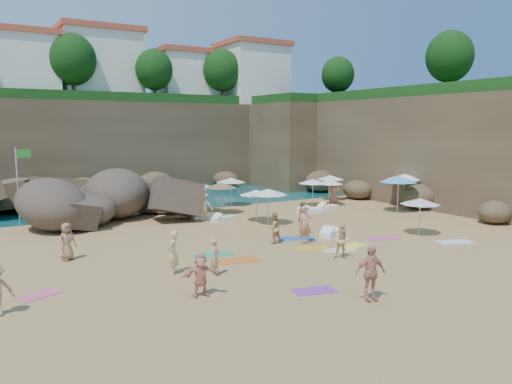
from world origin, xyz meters
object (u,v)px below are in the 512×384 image
person_stand_0 (215,257)px  person_stand_2 (204,206)px  parasol_1 (203,186)px  lounger_0 (224,219)px  parasol_2 (231,180)px  person_stand_4 (334,192)px  rock_outcrop (115,222)px  person_stand_6 (173,252)px  parasol_0 (256,193)px  person_stand_3 (302,218)px  person_stand_5 (127,202)px  person_stand_1 (274,228)px  flag_pole (20,175)px

person_stand_0 → person_stand_2: bearing=18.1°
parasol_1 → lounger_0: bearing=-93.6°
parasol_2 → person_stand_4: parasol_2 is taller
rock_outcrop → person_stand_6: person_stand_6 is taller
person_stand_2 → person_stand_0: bearing=87.2°
parasol_0 → parasol_2: 6.47m
person_stand_2 → person_stand_6: person_stand_2 is taller
person_stand_3 → person_stand_5: person_stand_5 is taller
person_stand_4 → person_stand_5: bearing=-168.4°
person_stand_5 → person_stand_4: bearing=-2.9°
person_stand_5 → rock_outcrop: bearing=-124.0°
rock_outcrop → person_stand_4: 16.41m
parasol_0 → person_stand_1: (-2.16, -5.33, -1.03)m
person_stand_3 → person_stand_1: bearing=143.5°
rock_outcrop → parasol_1: parasol_1 is taller
parasol_2 → person_stand_1: size_ratio=1.39×
person_stand_3 → person_stand_4: (8.72, 7.85, -0.04)m
parasol_0 → person_stand_0: parasol_0 is taller
person_stand_6 → person_stand_2: bearing=-171.4°
flag_pole → person_stand_5: 6.64m
parasol_1 → lounger_0: size_ratio=1.19×
person_stand_4 → person_stand_5: size_ratio=0.94×
person_stand_3 → person_stand_4: bearing=-11.7°
person_stand_0 → person_stand_3: (7.25, 4.12, 0.19)m
person_stand_2 → person_stand_6: size_ratio=1.06×
parasol_2 → lounger_0: size_ratio=1.27×
rock_outcrop → flag_pole: flag_pole is taller
rock_outcrop → person_stand_6: bearing=-94.6°
rock_outcrop → person_stand_6: (-0.99, -12.17, 0.88)m
parasol_1 → person_stand_2: size_ratio=1.12×
rock_outcrop → flag_pole: 6.53m
person_stand_0 → person_stand_6: 1.74m
parasol_1 → parasol_2: (2.93, 1.38, 0.12)m
person_stand_0 → person_stand_1: person_stand_1 is taller
person_stand_0 → person_stand_4: (15.98, 11.97, 0.15)m
parasol_2 → lounger_0: (-3.17, -5.06, -1.79)m
parasol_2 → person_stand_6: (-10.04, -13.91, -1.04)m
person_stand_0 → person_stand_5: person_stand_5 is taller
person_stand_2 → person_stand_5: size_ratio=0.97×
parasol_0 → person_stand_5: size_ratio=1.10×
lounger_0 → person_stand_0: person_stand_0 is taller
flag_pole → person_stand_4: bearing=-11.8°
person_stand_1 → person_stand_4: size_ratio=0.89×
rock_outcrop → person_stand_1: (5.33, -9.86, 0.80)m
person_stand_0 → person_stand_6: size_ratio=0.86×
flag_pole → person_stand_0: size_ratio=3.03×
parasol_2 → person_stand_5: bearing=-177.0°
flag_pole → person_stand_2: size_ratio=2.46×
flag_pole → lounger_0: flag_pole is taller
parasol_0 → parasol_2: parasol_2 is taller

